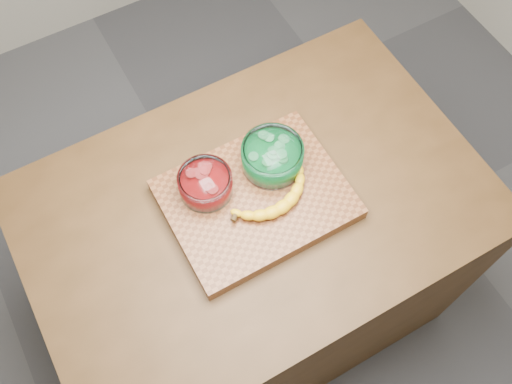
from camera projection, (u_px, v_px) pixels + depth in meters
ground at (256, 303)px, 2.28m from camera, size 3.50×3.50×0.00m
counter at (256, 263)px, 1.88m from camera, size 1.20×0.80×0.90m
cutting_board at (256, 199)px, 1.46m from camera, size 0.45×0.35×0.04m
bowl_red at (205, 184)px, 1.42m from camera, size 0.14×0.14×0.06m
bowl_green at (272, 157)px, 1.45m from camera, size 0.16×0.16×0.07m
banana at (273, 197)px, 1.42m from camera, size 0.26×0.13×0.04m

